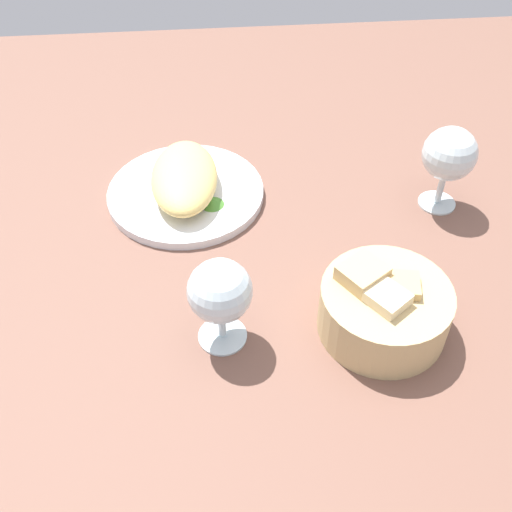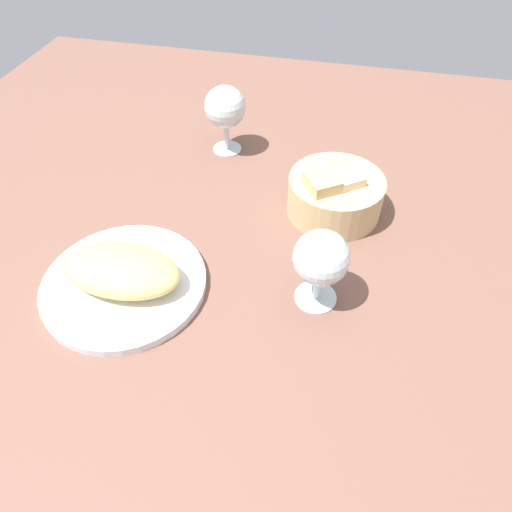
# 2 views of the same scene
# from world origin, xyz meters

# --- Properties ---
(ground_plane) EXTENTS (1.40, 1.40, 0.02)m
(ground_plane) POSITION_xyz_m (0.00, 0.00, -0.01)
(ground_plane) COLOR brown
(plate) EXTENTS (0.24, 0.24, 0.01)m
(plate) POSITION_xyz_m (-0.11, -0.14, 0.01)
(plate) COLOR white
(plate) RESTS_ON ground_plane
(omelette) EXTENTS (0.18, 0.11, 0.05)m
(omelette) POSITION_xyz_m (-0.11, -0.14, 0.04)
(omelette) COLOR #E5C770
(omelette) RESTS_ON plate
(lettuce_garnish) EXTENTS (0.04, 0.04, 0.01)m
(lettuce_garnish) POSITION_xyz_m (-0.07, -0.10, 0.02)
(lettuce_garnish) COLOR #4A8A31
(lettuce_garnish) RESTS_ON plate
(bread_basket) EXTENTS (0.16, 0.16, 0.09)m
(bread_basket) POSITION_xyz_m (0.17, 0.10, 0.04)
(bread_basket) COLOR tan
(bread_basket) RESTS_ON ground_plane
(wine_glass_near) EXTENTS (0.08, 0.08, 0.12)m
(wine_glass_near) POSITION_xyz_m (0.17, -0.10, 0.08)
(wine_glass_near) COLOR silver
(wine_glass_near) RESTS_ON ground_plane
(wine_glass_far) EXTENTS (0.08, 0.08, 0.13)m
(wine_glass_far) POSITION_xyz_m (-0.06, 0.24, 0.09)
(wine_glass_far) COLOR silver
(wine_glass_far) RESTS_ON ground_plane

